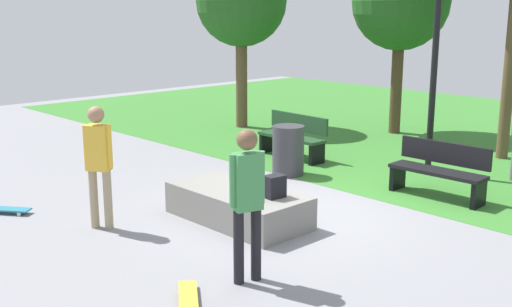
{
  "coord_description": "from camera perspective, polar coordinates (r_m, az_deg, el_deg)",
  "views": [
    {
      "loc": [
        6.1,
        -6.82,
        3.05
      ],
      "look_at": [
        -0.4,
        -0.61,
        0.96
      ],
      "focal_mm": 43.65,
      "sensor_mm": 36.0,
      "label": 1
    }
  ],
  "objects": [
    {
      "name": "ground_plane",
      "position": [
        9.65,
        4.28,
        -5.37
      ],
      "size": [
        28.0,
        28.0,
        0.0
      ],
      "primitive_type": "plane",
      "color": "gray"
    },
    {
      "name": "skateboard_by_ledge",
      "position": [
        6.81,
        -6.23,
        -13.0
      ],
      "size": [
        0.76,
        0.63,
        0.08
      ],
      "color": "gold",
      "rests_on": "ground_plane"
    },
    {
      "name": "concrete_ledge",
      "position": [
        9.18,
        -1.67,
        -4.76
      ],
      "size": [
        2.16,
        1.06,
        0.48
      ],
      "primitive_type": "cube",
      "color": "gray",
      "rests_on": "ground_plane"
    },
    {
      "name": "skater_watching",
      "position": [
        6.93,
        -0.81,
        -3.69
      ],
      "size": [
        0.28,
        0.42,
        1.78
      ],
      "color": "black",
      "rests_on": "ground_plane"
    },
    {
      "name": "tree_young_birch",
      "position": [
        16.25,
        -1.37,
        13.7
      ],
      "size": [
        2.32,
        2.32,
        4.42
      ],
      "color": "brown",
      "rests_on": "grass_lawn"
    },
    {
      "name": "trash_bin",
      "position": [
        11.66,
        2.97,
        0.29
      ],
      "size": [
        0.59,
        0.59,
        0.94
      ],
      "primitive_type": "cylinder",
      "color": "#333338",
      "rests_on": "ground_plane"
    },
    {
      "name": "backpack_on_ledge",
      "position": [
        8.7,
        1.71,
        -3.03
      ],
      "size": [
        0.24,
        0.3,
        0.32
      ],
      "primitive_type": "cube",
      "rotation": [
        0.0,
        0.0,
        4.58
      ],
      "color": "black",
      "rests_on": "concrete_ledge"
    },
    {
      "name": "park_bench_near_lamppost",
      "position": [
        13.01,
        3.47,
        1.69
      ],
      "size": [
        1.62,
        0.53,
        0.91
      ],
      "color": "#1E4223",
      "rests_on": "ground_plane"
    },
    {
      "name": "tree_slender_maple",
      "position": [
        15.82,
        13.12,
        13.33
      ],
      "size": [
        2.36,
        2.36,
        4.41
      ],
      "color": "#4C3823",
      "rests_on": "grass_lawn"
    },
    {
      "name": "skater_performing_trick",
      "position": [
        8.93,
        -14.24,
        -0.37
      ],
      "size": [
        0.38,
        0.34,
        1.76
      ],
      "color": "tan",
      "rests_on": "ground_plane"
    },
    {
      "name": "park_bench_far_left",
      "position": [
        10.68,
        16.46,
        -1.37
      ],
      "size": [
        1.61,
        0.51,
        0.91
      ],
      "color": "black",
      "rests_on": "ground_plane"
    },
    {
      "name": "skateboard_spare",
      "position": [
        10.3,
        -22.03,
        -4.75
      ],
      "size": [
        0.76,
        0.64,
        0.08
      ],
      "color": "teal",
      "rests_on": "ground_plane"
    },
    {
      "name": "lamp_post",
      "position": [
        11.96,
        16.17,
        9.95
      ],
      "size": [
        0.28,
        0.28,
        4.1
      ],
      "color": "black",
      "rests_on": "ground_plane"
    }
  ]
}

